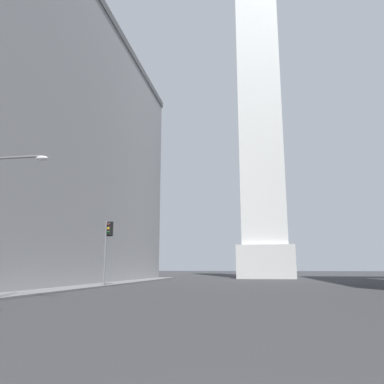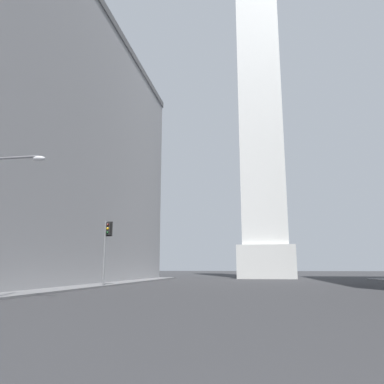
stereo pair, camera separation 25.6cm
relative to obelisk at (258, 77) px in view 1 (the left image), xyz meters
The scene contains 4 objects.
sidewalk_left 54.37m from the obelisk, 113.40° to the right, with size 5.00×72.14×0.15m, color slate.
obelisk is the anchor object (origin of this frame).
traffic_light_mid_left 45.56m from the obelisk, 115.36° to the right, with size 0.79×0.51×5.74m.
street_lamp 56.35m from the obelisk, 106.59° to the right, with size 2.89×0.36×7.18m.
Camera 1 is at (-1.36, -1.66, 1.63)m, focal length 35.00 mm.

